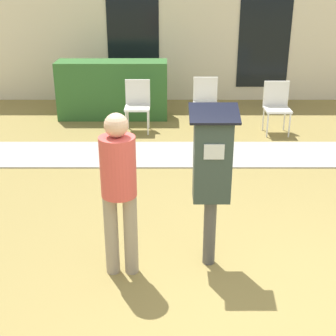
% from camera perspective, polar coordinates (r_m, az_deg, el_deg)
% --- Properties ---
extents(ground_plane, '(40.00, 40.00, 0.00)m').
position_cam_1_polar(ground_plane, '(4.30, 9.35, -15.97)').
color(ground_plane, olive).
extents(sidewalk, '(12.00, 1.10, 0.02)m').
position_cam_1_polar(sidewalk, '(7.39, 5.34, 1.68)').
color(sidewalk, '#A3A099').
rests_on(sidewalk, ground).
extents(building_facade, '(10.00, 0.26, 3.20)m').
position_cam_1_polar(building_facade, '(10.45, 4.04, 16.96)').
color(building_facade, beige).
rests_on(building_facade, ground).
extents(parking_meter, '(0.44, 0.31, 1.59)m').
position_cam_1_polar(parking_meter, '(4.28, 5.64, -0.01)').
color(parking_meter, '#4C4C4C').
rests_on(parking_meter, ground).
extents(person_standing, '(0.32, 0.32, 1.58)m').
position_cam_1_polar(person_standing, '(4.18, -5.78, -1.92)').
color(person_standing, gray).
rests_on(person_standing, ground).
extents(outdoor_chair_left, '(0.44, 0.44, 0.90)m').
position_cam_1_polar(outdoor_chair_left, '(8.41, -3.48, 8.10)').
color(outdoor_chair_left, white).
rests_on(outdoor_chair_left, ground).
extents(outdoor_chair_middle, '(0.44, 0.44, 0.90)m').
position_cam_1_polar(outdoor_chair_middle, '(8.62, 4.85, 8.43)').
color(outdoor_chair_middle, white).
rests_on(outdoor_chair_middle, ground).
extents(outdoor_chair_right, '(0.44, 0.44, 0.90)m').
position_cam_1_polar(outdoor_chair_right, '(8.49, 13.36, 7.67)').
color(outdoor_chair_right, white).
rests_on(outdoor_chair_right, ground).
extents(hedge_row, '(2.10, 0.60, 1.10)m').
position_cam_1_polar(hedge_row, '(9.23, -6.48, 9.47)').
color(hedge_row, '#33662D').
rests_on(hedge_row, ground).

